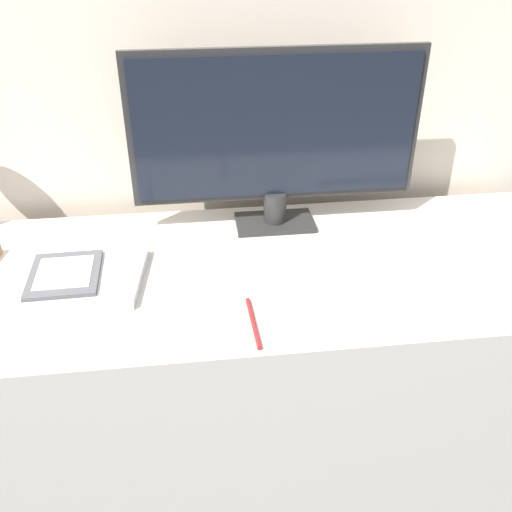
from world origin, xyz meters
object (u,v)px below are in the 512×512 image
at_px(monitor, 276,135).
at_px(laptop, 70,277).
at_px(keyboard, 441,277).
at_px(ereader, 65,274).
at_px(pen, 255,323).

bearing_deg(monitor, laptop, -157.09).
bearing_deg(keyboard, ereader, 174.11).
xyz_separation_m(laptop, ereader, (-0.01, -0.01, 0.02)).
height_order(laptop, ereader, ereader).
height_order(keyboard, laptop, laptop).
distance_m(laptop, ereader, 0.02).
relative_size(monitor, keyboard, 2.20).
distance_m(monitor, ereader, 0.54).
bearing_deg(keyboard, pen, -166.25).
height_order(ereader, pen, ereader).
relative_size(monitor, ereader, 3.95).
xyz_separation_m(keyboard, ereader, (-0.77, 0.08, 0.02)).
bearing_deg(keyboard, monitor, 137.16).
height_order(monitor, ereader, monitor).
relative_size(keyboard, ereader, 1.79).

